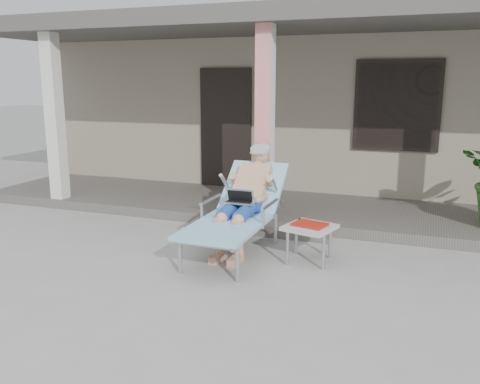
% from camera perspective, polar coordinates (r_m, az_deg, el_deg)
% --- Properties ---
extents(ground, '(60.00, 60.00, 0.00)m').
position_cam_1_polar(ground, '(5.32, -4.46, -10.13)').
color(ground, '#9E9E99').
rests_on(ground, ground).
extents(house, '(10.40, 5.40, 3.30)m').
position_cam_1_polar(house, '(11.15, 9.66, 10.35)').
color(house, gray).
rests_on(house, ground).
extents(porch_deck, '(10.00, 2.00, 0.15)m').
position_cam_1_polar(porch_deck, '(7.98, 4.53, -1.84)').
color(porch_deck, '#605B56').
rests_on(porch_deck, ground).
extents(porch_overhang, '(10.00, 2.30, 2.85)m').
position_cam_1_polar(porch_overhang, '(7.72, 4.78, 17.97)').
color(porch_overhang, silver).
rests_on(porch_overhang, porch_deck).
extents(porch_step, '(2.00, 0.30, 0.07)m').
position_cam_1_polar(porch_step, '(6.93, 1.93, -4.35)').
color(porch_step, '#605B56').
rests_on(porch_step, ground).
extents(lounger, '(0.77, 2.03, 1.31)m').
position_cam_1_polar(lounger, '(6.09, 0.15, 0.79)').
color(lounger, '#B7B7BC').
rests_on(lounger, ground).
extents(side_table, '(0.62, 0.62, 0.46)m').
position_cam_1_polar(side_table, '(5.83, 7.83, -4.15)').
color(side_table, '#BBBBB6').
rests_on(side_table, ground).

